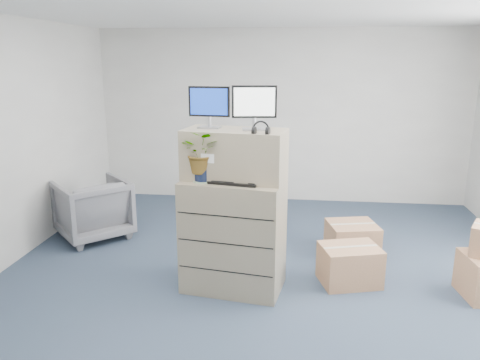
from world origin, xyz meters
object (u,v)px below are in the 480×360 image
monitor_right (254,105)px  potted_plant (202,158)px  keyboard (234,182)px  filing_cabinet_lower (234,235)px  office_chair (93,206)px  water_bottle (247,165)px  monitor_left (209,105)px

monitor_right → potted_plant: size_ratio=0.83×
keyboard → potted_plant: bearing=-174.6°
monitor_right → keyboard: monitor_right is taller
filing_cabinet_lower → office_chair: filing_cabinet_lower is taller
keyboard → water_bottle: bearing=71.4°
potted_plant → office_chair: potted_plant is taller
water_bottle → office_chair: bearing=152.4°
monitor_left → keyboard: bearing=-36.5°
monitor_right → monitor_left: bearing=161.1°
potted_plant → monitor_right: bearing=15.3°
monitor_right → keyboard: size_ratio=0.89×
monitor_right → potted_plant: monitor_right is taller
monitor_left → filing_cabinet_lower: bearing=-20.5°
keyboard → water_bottle: (0.10, 0.17, 0.13)m
keyboard → office_chair: 2.55m
water_bottle → office_chair: size_ratio=0.34×
monitor_left → monitor_right: size_ratio=0.97×
monitor_right → office_chair: (-2.24, 1.14, -1.46)m
potted_plant → monitor_left: bearing=80.8°
potted_plant → office_chair: bearing=144.1°
monitor_left → office_chair: (-1.79, 1.05, -1.45)m
monitor_right → office_chair: bearing=144.4°
monitor_left → water_bottle: 0.70m
monitor_left → office_chair: monitor_left is taller
water_bottle → potted_plant: 0.44m
keyboard → water_bottle: water_bottle is taller
filing_cabinet_lower → office_chair: size_ratio=1.34×
filing_cabinet_lower → monitor_left: (-0.25, 0.12, 1.30)m
filing_cabinet_lower → water_bottle: 0.74m
water_bottle → potted_plant: potted_plant is taller
monitor_right → keyboard: bearing=-144.6°
monitor_left → water_bottle: (0.38, -0.08, -0.58)m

